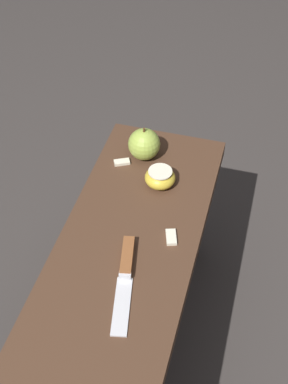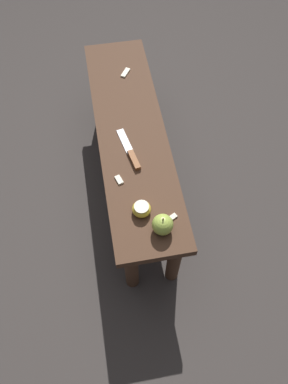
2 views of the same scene
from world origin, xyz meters
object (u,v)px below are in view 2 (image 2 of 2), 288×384
(knife, at_px, (131,154))
(apple_whole, at_px, (163,225))
(apple_cut, at_px, (142,209))
(wooden_bench, at_px, (132,142))

(knife, xyz_separation_m, apple_whole, (-0.36, -0.06, 0.03))
(apple_whole, bearing_deg, apple_cut, 36.12)
(wooden_bench, height_order, apple_cut, apple_cut)
(wooden_bench, bearing_deg, apple_whole, -175.29)
(knife, bearing_deg, wooden_bench, -19.70)
(apple_whole, height_order, apple_cut, apple_whole)
(wooden_bench, distance_m, apple_cut, 0.42)
(wooden_bench, xyz_separation_m, apple_cut, (-0.41, 0.02, 0.10))
(wooden_bench, distance_m, knife, 0.16)
(wooden_bench, relative_size, apple_cut, 16.30)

